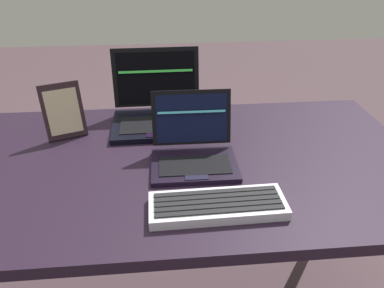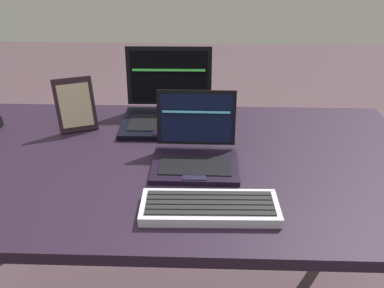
{
  "view_description": "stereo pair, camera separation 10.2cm",
  "coord_description": "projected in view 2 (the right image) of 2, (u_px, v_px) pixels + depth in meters",
  "views": [
    {
      "loc": [
        -0.0,
        -0.92,
        1.36
      ],
      "look_at": [
        0.07,
        -0.06,
        0.83
      ],
      "focal_mm": 33.35,
      "sensor_mm": 36.0,
      "label": 1
    },
    {
      "loc": [
        0.1,
        -0.92,
        1.36
      ],
      "look_at": [
        0.07,
        -0.06,
        0.83
      ],
      "focal_mm": 33.35,
      "sensor_mm": 36.0,
      "label": 2
    }
  ],
  "objects": [
    {
      "name": "desk",
      "position": [
        169.0,
        175.0,
        1.14
      ],
      "size": [
        1.59,
        0.77,
        0.74
      ],
      "color": "black",
      "rests_on": "ground"
    },
    {
      "name": "laptop_front",
      "position": [
        195.0,
        151.0,
        1.08
      ],
      "size": [
        0.26,
        0.23,
        0.2
      ],
      "color": "black",
      "rests_on": "desk"
    },
    {
      "name": "laptop_rear",
      "position": [
        168.0,
        108.0,
        1.31
      ],
      "size": [
        0.33,
        0.28,
        0.25
      ],
      "color": "black",
      "rests_on": "desk"
    },
    {
      "name": "external_keyboard",
      "position": [
        210.0,
        207.0,
        0.9
      ],
      "size": [
        0.35,
        0.12,
        0.03
      ],
      "color": "silver",
      "rests_on": "desk"
    },
    {
      "name": "photo_frame",
      "position": [
        75.0,
        105.0,
        1.23
      ],
      "size": [
        0.14,
        0.09,
        0.19
      ],
      "color": "black",
      "rests_on": "desk"
    }
  ]
}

